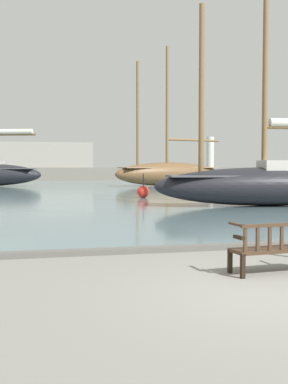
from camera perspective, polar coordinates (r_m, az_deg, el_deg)
ground_plane at (r=7.52m, az=14.90°, el=-11.73°), size 160.00×160.00×0.00m
harbor_water at (r=50.56m, az=-9.21°, el=0.93°), size 100.00×80.00×0.08m
quay_edge_kerb at (r=10.98m, az=5.37°, el=-6.63°), size 40.00×0.30×0.12m
park_bench at (r=8.93m, az=15.32°, el=-6.30°), size 1.64×0.66×0.92m
sailboat_outer_port at (r=44.95m, az=3.02°, el=2.33°), size 11.52×5.60×12.81m
sailboat_far_port at (r=23.00m, az=14.74°, el=1.20°), size 10.99×3.74×13.03m
channel_buoy at (r=27.66m, az=-0.09°, el=0.03°), size 0.69×0.69×1.39m
far_breakwater at (r=62.11m, az=-10.67°, el=2.78°), size 54.16×2.40×5.89m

